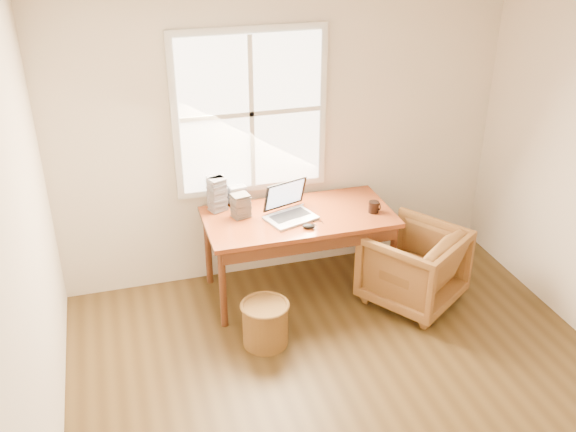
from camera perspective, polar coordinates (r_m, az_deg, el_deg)
The scene contains 11 objects.
room_shell at distance 3.82m, azimuth 8.02°, elevation -3.12°, with size 4.04×4.54×2.64m.
desk at distance 5.45m, azimuth 0.97°, elevation -0.10°, with size 1.60×0.80×0.04m, color brown.
armchair at distance 5.60m, azimuth 11.04°, elevation -4.39°, with size 0.73×0.75×0.69m, color brown.
wicker_stool at distance 5.10m, azimuth -2.04°, elevation -9.58°, with size 0.36×0.36×0.36m, color brown.
laptop at distance 5.30m, azimuth 0.26°, elevation 1.05°, with size 0.37×0.39×0.28m, color silver, non-canonical shape.
mouse at distance 5.22m, azimuth 1.85°, elevation -0.92°, with size 0.11×0.06×0.04m, color black.
coffee_mug at distance 5.51m, azimuth 7.62°, elevation 0.80°, with size 0.09×0.09×0.10m, color black.
cd_stack_a at distance 5.55m, azimuth -6.41°, elevation 2.19°, with size 0.15×0.13×0.30m, color silver.
cd_stack_b at distance 5.37m, azimuth -4.23°, elevation 0.95°, with size 0.14×0.12×0.21m, color #28272C.
cd_stack_c at distance 5.48m, azimuth -6.31°, elevation 1.93°, with size 0.13×0.12×0.30m, color #9797A3.
cd_stack_d at distance 5.60m, azimuth -4.55°, elevation 1.89°, with size 0.14×0.13×0.18m, color silver.
Camera 1 is at (-1.45, -2.82, 3.23)m, focal length 40.00 mm.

